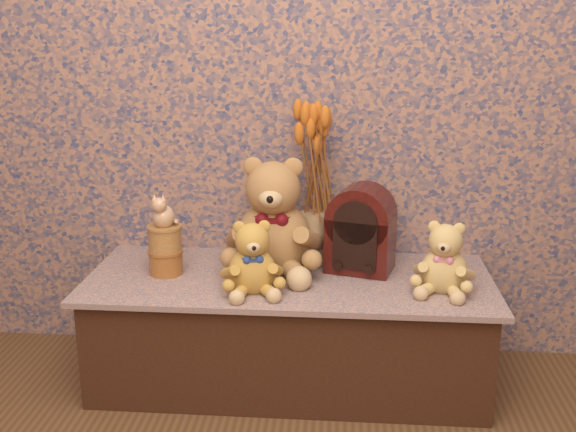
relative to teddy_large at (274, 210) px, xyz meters
name	(u,v)px	position (x,y,z in m)	size (l,w,h in m)	color
display_shelf	(289,329)	(0.06, -0.07, -0.43)	(1.45, 0.60, 0.41)	#3B577A
teddy_large	(274,210)	(0.00, 0.00, 0.00)	(0.36, 0.43, 0.45)	#A26C3E
teddy_medium	(252,253)	(-0.05, -0.21, -0.09)	(0.21, 0.25, 0.27)	gold
teddy_small	(445,254)	(0.59, -0.15, -0.10)	(0.21, 0.25, 0.26)	#DDB869
cathedral_radio	(361,228)	(0.31, 0.02, -0.07)	(0.23, 0.17, 0.32)	#380D0A
ceramic_vase	(314,238)	(0.14, 0.09, -0.13)	(0.12, 0.12, 0.19)	tan
dried_stalks	(315,156)	(0.14, 0.09, 0.18)	(0.22, 0.22, 0.43)	orange
biscuit_tin_lower	(166,262)	(-0.38, -0.08, -0.18)	(0.12, 0.12, 0.09)	#AF9233
biscuit_tin_upper	(165,239)	(-0.38, -0.08, -0.09)	(0.12, 0.12, 0.09)	#D9BA5F
cat_figurine	(163,209)	(-0.38, -0.08, 0.02)	(0.09, 0.10, 0.13)	silver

